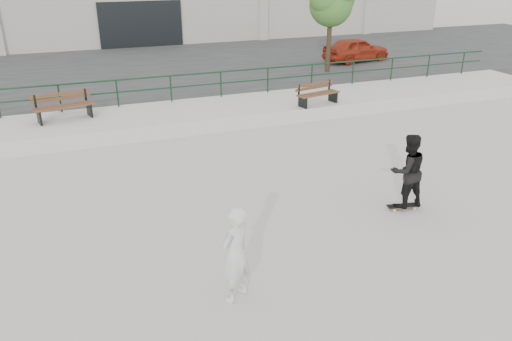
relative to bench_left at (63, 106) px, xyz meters
name	(u,v)px	position (x,y,z in m)	size (l,w,h in m)	color
ground	(328,248)	(4.91, -9.85, -0.96)	(120.00, 120.00, 0.00)	#BAB3AA
ledge	(206,114)	(4.91, -0.35, -0.71)	(30.00, 3.00, 0.50)	beige
parking_strip	(162,70)	(4.91, 8.15, -0.71)	(60.00, 14.00, 0.50)	#323232
railing	(196,80)	(4.91, 0.95, 0.29)	(28.00, 0.06, 1.03)	#153A20
bench_left	(63,106)	(0.00, 0.00, 0.00)	(2.07, 0.98, 0.92)	brown
bench_right	(317,94)	(8.97, -1.39, -0.05)	(1.83, 0.86, 0.81)	brown
tree	(332,0)	(12.14, 3.63, 2.86)	(2.49, 2.21, 4.43)	#3F2E1F
red_car	(356,49)	(14.76, 5.40, 0.17)	(1.48, 3.68, 1.25)	#A32A14
skateboard	(403,206)	(7.47, -8.90, -0.88)	(0.80, 0.35, 0.09)	black
standing_skater	(408,171)	(7.47, -8.90, 0.05)	(0.88, 0.69, 1.82)	black
seated_skater	(235,254)	(2.56, -10.72, -0.04)	(0.67, 0.44, 1.83)	silver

